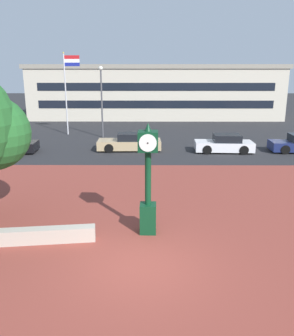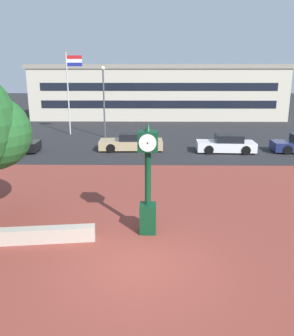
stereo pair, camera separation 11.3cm
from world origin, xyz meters
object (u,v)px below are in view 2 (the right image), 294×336
Objects in this scene: car_street_distant at (226,144)px; car_street_mid at (132,142)px; street_clock at (148,181)px; car_street_far at (9,144)px; flagpole_primary at (70,87)px; civic_building at (158,91)px; street_lamp_post at (104,94)px.

car_street_mid is at bearing 88.02° from car_street_distant.
car_street_mid is (-1.37, 13.85, -1.31)m from street_clock.
car_street_far is at bearing 129.13° from street_clock.
flagpole_primary is (-7.39, 20.91, 2.44)m from street_clock.
car_street_far is (-10.10, 12.95, -1.31)m from street_clock.
flagpole_primary is 0.23× the size of civic_building.
car_street_mid is 23.36m from civic_building.
car_street_mid is 0.15× the size of civic_building.
street_clock reaches higher than car_street_far.
street_lamp_post is (-4.89, -17.66, 0.48)m from civic_building.
car_street_distant is 11.70m from street_lamp_post.
civic_building reaches higher than car_street_distant.
car_street_distant is 0.13× the size of civic_building.
street_lamp_post is (3.31, -1.61, -0.55)m from flagpole_primary.
civic_building is at bearing 62.94° from flagpole_primary.
civic_building is at bearing 74.53° from street_lamp_post.
civic_building reaches higher than street_lamp_post.
flagpole_primary reaches higher than car_street_distant.
street_clock is 0.88× the size of car_street_far.
street_clock is 0.63× the size of street_lamp_post.
flagpole_primary is 18.05m from civic_building.
car_street_far is at bearing -114.43° from civic_building.
car_street_far and car_street_distant have the same top height.
car_street_far is 9.32m from street_lamp_post.
car_street_far is 15.54m from car_street_distant.
car_street_far is 0.72× the size of street_lamp_post.
car_street_far is at bearing -133.48° from street_lamp_post.
street_lamp_post reaches higher than car_street_distant.
car_street_mid and car_street_far have the same top height.
civic_building is (10.91, 24.01, 2.72)m from car_street_far.
civic_building is 5.15× the size of street_lamp_post.
flagpole_primary is at bearing 38.88° from car_street_mid.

